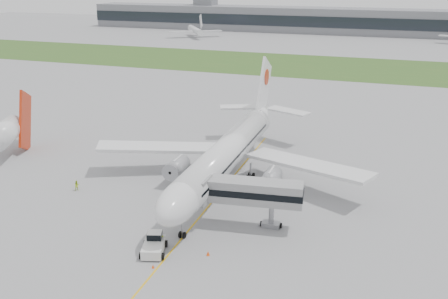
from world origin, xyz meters
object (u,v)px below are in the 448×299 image
(ground_crew_near, at_px, (162,241))
(neighbor_aircraft, at_px, (8,131))
(pushback_tug, at_px, (154,244))
(airliner, at_px, (229,151))
(jet_bridge, at_px, (242,192))

(ground_crew_near, xyz_separation_m, neighbor_aircraft, (-42.26, 21.36, 4.25))
(pushback_tug, relative_size, ground_crew_near, 3.26)
(ground_crew_near, height_order, neighbor_aircraft, neighbor_aircraft)
(airliner, xyz_separation_m, pushback_tug, (-2.05, -24.18, -4.60))
(airliner, height_order, jet_bridge, airliner)
(pushback_tug, xyz_separation_m, ground_crew_near, (0.45, 1.56, -0.29))
(airliner, height_order, ground_crew_near, airliner)
(pushback_tug, bearing_deg, airliner, 68.31)
(airliner, xyz_separation_m, ground_crew_near, (-1.60, -22.63, -4.89))
(airliner, distance_m, jet_bridge, 15.69)
(jet_bridge, xyz_separation_m, ground_crew_near, (-8.15, -8.37, -4.56))
(jet_bridge, bearing_deg, pushback_tug, -138.01)
(pushback_tug, relative_size, jet_bridge, 0.32)
(airliner, xyz_separation_m, neighbor_aircraft, (-43.86, -1.27, -0.64))
(jet_bridge, distance_m, neighbor_aircraft, 52.06)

